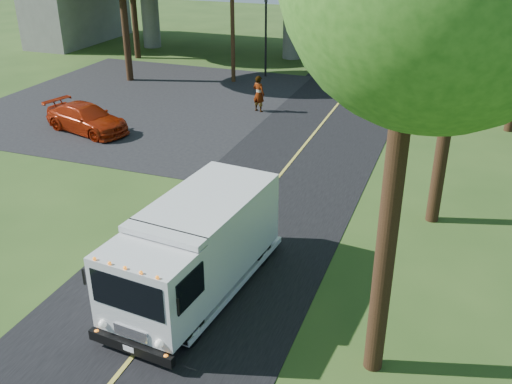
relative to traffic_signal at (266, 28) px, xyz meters
The scene contains 9 objects.
ground 26.87m from the traffic_signal, 77.01° to the right, with size 120.00×120.00×0.00m, color #2B491A.
road 17.38m from the traffic_signal, 69.44° to the right, with size 7.00×90.00×0.02m, color black.
parking_lot 9.96m from the traffic_signal, 122.01° to the right, with size 16.00×18.00×0.01m, color black.
lane_line 17.38m from the traffic_signal, 69.44° to the right, with size 0.12×90.00×0.01m, color gold.
traffic_signal is the anchor object (origin of this frame).
utility_pole 2.86m from the traffic_signal, 126.87° to the right, with size 1.60×0.26×9.00m.
step_van 24.58m from the traffic_signal, 75.04° to the right, with size 2.97×6.62×2.70m.
red_sedan 14.39m from the traffic_signal, 109.23° to the right, with size 1.90×4.67×1.36m, color #942109.
pedestrian 8.01m from the traffic_signal, 73.39° to the right, with size 0.72×0.47×1.98m, color gray.
Camera 1 is at (6.51, -9.73, 9.59)m, focal length 40.00 mm.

